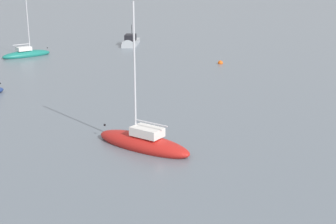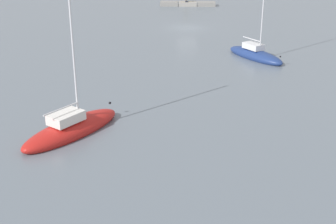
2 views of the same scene
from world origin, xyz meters
name	(u,v)px [view 2 (image 2 of 2)]	position (x,y,z in m)	size (l,w,h in m)	color
ground_plane	(187,28)	(0.00, 0.00, 0.00)	(500.00, 500.00, 0.00)	slate
seawall_pier	(188,4)	(0.00, -16.56, 0.32)	(8.82, 1.88, 0.64)	gray
person_seated_grey_left	(186,0)	(0.24, -16.49, 0.90)	(0.48, 0.66, 0.73)	#1E2333
sailboat_navy_near	(255,55)	(-7.07, 13.83, 0.36)	(5.98, 7.08, 10.74)	navy
sailboat_red_far	(72,128)	(7.15, 32.64, 0.39)	(6.33, 7.86, 10.70)	red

